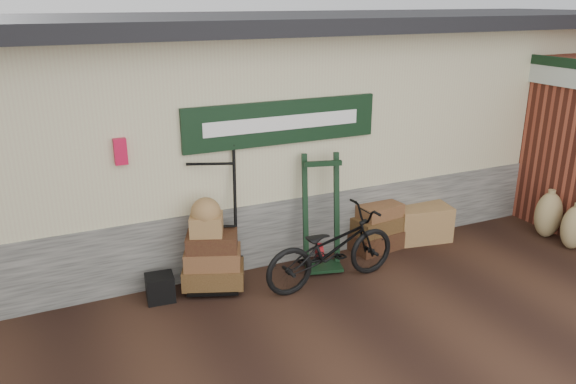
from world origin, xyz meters
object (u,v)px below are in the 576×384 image
(porter_trolley, at_px, (212,216))
(wicker_hamper, at_px, (421,222))
(green_barrow, at_px, (322,213))
(bicycle, at_px, (331,244))
(suitcase_stack, at_px, (377,226))
(black_trunk, at_px, (160,288))

(porter_trolley, bearing_deg, wicker_hamper, 21.47)
(green_barrow, relative_size, bicycle, 0.83)
(porter_trolley, xyz_separation_m, suitcase_stack, (2.42, 0.00, -0.55))
(wicker_hamper, xyz_separation_m, bicycle, (-1.89, -0.65, 0.27))
(green_barrow, bearing_deg, black_trunk, -165.02)
(wicker_hamper, bearing_deg, porter_trolley, 180.00)
(green_barrow, height_order, wicker_hamper, green_barrow)
(wicker_hamper, height_order, black_trunk, wicker_hamper)
(suitcase_stack, distance_m, bicycle, 1.29)
(porter_trolley, height_order, black_trunk, porter_trolley)
(green_barrow, relative_size, black_trunk, 4.70)
(suitcase_stack, bearing_deg, bicycle, -149.67)
(black_trunk, relative_size, bicycle, 0.18)
(bicycle, bearing_deg, black_trunk, 73.17)
(wicker_hamper, xyz_separation_m, black_trunk, (-3.94, -0.17, -0.10))
(black_trunk, bearing_deg, wicker_hamper, 2.48)
(bicycle, bearing_deg, wicker_hamper, -74.93)
(black_trunk, height_order, bicycle, bicycle)
(porter_trolley, xyz_separation_m, bicycle, (1.32, -0.65, -0.36))
(porter_trolley, xyz_separation_m, black_trunk, (-0.73, -0.17, -0.73))
(porter_trolley, bearing_deg, black_trunk, -145.40)
(bicycle, bearing_deg, porter_trolley, 60.11)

